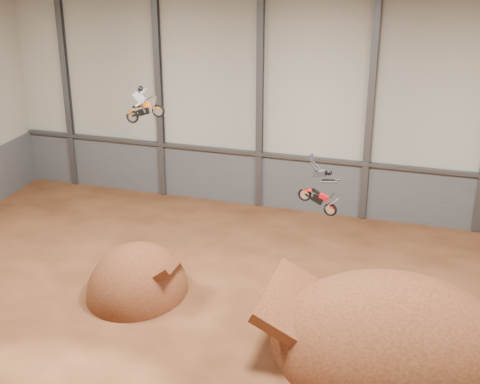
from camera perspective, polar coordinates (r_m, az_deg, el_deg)
name	(u,v)px	position (r m, az deg, el deg)	size (l,w,h in m)	color
floor	(241,341)	(29.96, 0.13, -12.58)	(40.00, 40.00, 0.00)	#492513
back_wall	(314,103)	(40.53, 6.37, 7.56)	(40.00, 0.10, 14.00)	#B2AE9D
ceiling	(242,13)	(24.86, 0.15, 15.06)	(40.00, 40.00, 0.00)	black
lower_band_back	(311,185)	(42.04, 6.05, 0.58)	(39.80, 0.18, 3.50)	#505258
steel_rail	(311,159)	(41.28, 6.10, 2.84)	(39.80, 0.35, 0.20)	#47494F
steel_column_0	(66,85)	(46.30, -14.60, 8.80)	(0.40, 0.36, 13.90)	#47494F
steel_column_1	(159,92)	(43.25, -6.93, 8.45)	(0.40, 0.36, 13.90)	#47494F
steel_column_2	(260,100)	(41.06, 1.71, 7.88)	(0.40, 0.36, 13.90)	#47494F
steel_column_3	(370,108)	(39.88, 11.05, 7.05)	(0.40, 0.36, 13.90)	#47494F
takeoff_ramp	(138,292)	(33.85, -8.70, -8.44)	(4.88, 5.63, 4.88)	#431E10
landing_ramp	(393,352)	(30.03, 12.95, -13.13)	(10.65, 9.42, 6.14)	#431E10
fmx_rider_a	(146,102)	(33.00, -8.00, 7.65)	(2.05, 0.78, 1.86)	orange
fmx_rider_b	(316,185)	(30.54, 6.46, 0.64)	(2.63, 0.75, 2.26)	red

